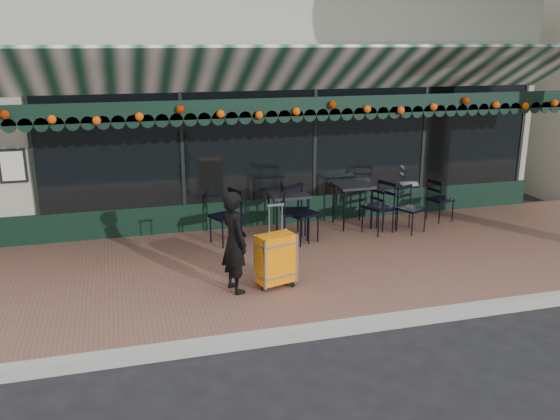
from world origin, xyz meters
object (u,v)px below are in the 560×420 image
object	(u,v)px
woman	(234,242)
chair_a_left	(378,207)
chair_b_front	(301,214)
suitcase	(276,259)
chair_a_right	(384,208)
chair_a_extra	(441,200)
chair_b_right	(295,213)
cafe_table_b	(288,198)
chair_a_front	(412,209)
chair_b_left	(226,217)
cafe_table_a	(353,188)

from	to	relation	value
woman	chair_a_left	xyz separation A→B (m)	(2.93, 1.80, -0.23)
chair_a_left	chair_b_front	bearing A→B (deg)	-108.42
suitcase	chair_a_right	distance (m)	3.23
woman	chair_a_extra	bearing A→B (deg)	-77.87
chair_b_right	chair_b_front	bearing A→B (deg)	-129.12
suitcase	cafe_table_b	distance (m)	2.13
suitcase	chair_a_extra	xyz separation A→B (m)	(3.80, 2.16, 0.01)
chair_a_left	chair_b_front	distance (m)	1.46
suitcase	chair_a_front	world-z (taller)	suitcase
woman	chair_b_front	bearing A→B (deg)	-55.22
chair_a_left	chair_b_left	xyz separation A→B (m)	(-2.68, 0.16, 0.00)
chair_b_right	chair_a_left	bearing A→B (deg)	-79.75
chair_a_left	chair_b_front	xyz separation A→B (m)	(-1.45, -0.11, 0.03)
chair_a_left	chair_a_right	size ratio (longest dim) A/B	1.20
woman	chair_b_left	distance (m)	1.99
chair_a_right	chair_a_extra	world-z (taller)	chair_a_extra
chair_a_left	chair_a_front	distance (m)	0.59
suitcase	chair_b_left	bearing A→B (deg)	82.60
suitcase	chair_b_front	bearing A→B (deg)	45.19
chair_a_extra	chair_a_right	bearing A→B (deg)	85.33
cafe_table_b	suitcase	bearing A→B (deg)	-111.00
suitcase	chair_a_right	xyz separation A→B (m)	(2.55, 1.98, -0.01)
cafe_table_b	cafe_table_a	bearing A→B (deg)	14.28
suitcase	chair_b_left	world-z (taller)	suitcase
suitcase	cafe_table_a	bearing A→B (deg)	31.23
chair_a_front	chair_b_left	bearing A→B (deg)	152.08
cafe_table_b	chair_a_front	xyz separation A→B (m)	(2.19, -0.28, -0.30)
chair_a_right	chair_b_right	xyz separation A→B (m)	(-1.72, -0.19, 0.11)
cafe_table_b	chair_a_right	xyz separation A→B (m)	(1.80, 0.02, -0.33)
chair_a_front	chair_a_extra	xyz separation A→B (m)	(0.86, 0.49, -0.01)
suitcase	cafe_table_a	world-z (taller)	suitcase
woman	cafe_table_b	bearing A→B (deg)	-48.17
chair_a_left	chair_b_right	distance (m)	1.53
chair_a_left	chair_a_right	bearing A→B (deg)	108.86
cafe_table_a	chair_a_front	size ratio (longest dim) A/B	0.95
suitcase	chair_b_left	xyz separation A→B (m)	(-0.32, 1.97, 0.07)
cafe_table_b	chair_b_front	distance (m)	0.38
woman	chair_a_left	size ratio (longest dim) A/B	1.51
cafe_table_a	chair_a_left	size ratio (longest dim) A/B	0.86
chair_a_right	chair_b_right	size ratio (longest dim) A/B	0.78
woman	cafe_table_a	bearing A→B (deg)	-63.23
suitcase	chair_a_front	distance (m)	3.39
suitcase	cafe_table_b	size ratio (longest dim) A/B	1.47
chair_a_front	chair_a_left	bearing A→B (deg)	144.02
chair_a_front	chair_b_right	distance (m)	2.11
woman	chair_b_right	world-z (taller)	woman
suitcase	chair_a_extra	world-z (taller)	suitcase
chair_b_right	cafe_table_a	bearing A→B (deg)	-58.36
chair_a_right	chair_b_left	bearing A→B (deg)	72.37
woman	chair_a_left	bearing A→B (deg)	-72.52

